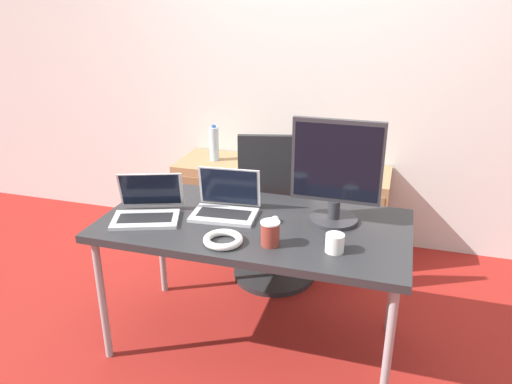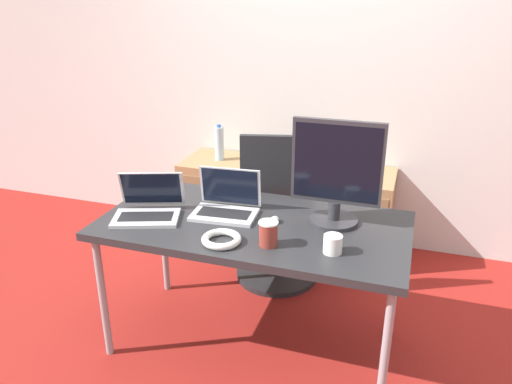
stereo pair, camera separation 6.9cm
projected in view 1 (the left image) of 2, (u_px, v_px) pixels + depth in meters
The scene contains 14 objects.
ground_plane at pixel (254, 341), 2.83m from camera, with size 14.00×14.00×0.00m, color maroon.
wall_back at pixel (312, 71), 3.64m from camera, with size 10.00×0.05×2.60m.
desk at pixel (254, 231), 2.57m from camera, with size 1.56×0.79×0.75m.
office_chair at pixel (275, 227), 3.27m from camera, with size 0.58×0.62×1.08m.
cabinet_left at pixel (216, 199), 3.93m from camera, with size 0.52×0.49×0.64m.
cabinet_right at pixel (350, 215), 3.65m from camera, with size 0.52×0.49×0.64m.
water_bottle at pixel (214, 144), 3.76m from camera, with size 0.07×0.07×0.27m.
laptop_left at pixel (226, 205), 2.62m from camera, with size 0.35×0.27×0.23m.
laptop_right at pixel (147, 209), 2.58m from camera, with size 0.39×0.38×0.22m.
monitor at pixel (336, 173), 2.46m from camera, with size 0.45×0.25×0.53m.
mouse at pixel (275, 220), 2.54m from camera, with size 0.04×0.07×0.03m.
coffee_cup_white at pixel (335, 243), 2.24m from camera, with size 0.09×0.09×0.09m.
coffee_cup_brown at pixel (270, 233), 2.29m from camera, with size 0.09×0.09×0.12m.
cable_coil at pixel (223, 240), 2.33m from camera, with size 0.19×0.19×0.03m.
Camera 1 is at (0.67, -2.20, 1.85)m, focal length 35.00 mm.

